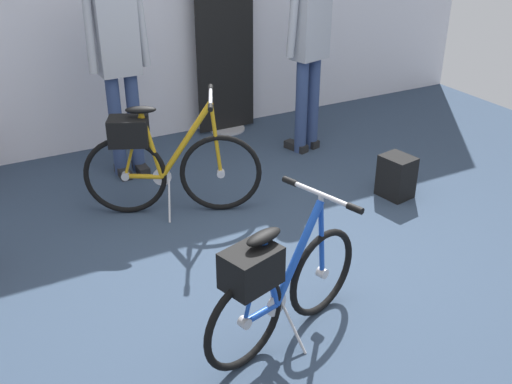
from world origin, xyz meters
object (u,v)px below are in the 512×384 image
(display_bike_left, at_px, (163,161))
(visitor_near_wall, at_px, (310,38))
(floor_banner_stand, at_px, (225,46))
(visitor_browsing, at_px, (118,53))
(backpack_on_floor, at_px, (397,177))
(folding_bike_foreground, at_px, (277,284))

(display_bike_left, height_order, visitor_near_wall, visitor_near_wall)
(display_bike_left, xyz_separation_m, visitor_near_wall, (1.60, 0.53, 0.62))
(floor_banner_stand, bearing_deg, visitor_browsing, -156.83)
(visitor_near_wall, relative_size, backpack_on_floor, 5.23)
(backpack_on_floor, bearing_deg, visitor_browsing, 140.16)
(folding_bike_foreground, relative_size, backpack_on_floor, 3.25)
(visitor_browsing, height_order, backpack_on_floor, visitor_browsing)
(visitor_near_wall, bearing_deg, floor_banner_stand, 118.56)
(display_bike_left, height_order, backpack_on_floor, display_bike_left)
(display_bike_left, bearing_deg, backpack_on_floor, -20.06)
(floor_banner_stand, xyz_separation_m, visitor_near_wall, (0.44, -0.80, 0.19))
(folding_bike_foreground, relative_size, visitor_browsing, 0.62)
(backpack_on_floor, bearing_deg, display_bike_left, 159.94)
(display_bike_left, xyz_separation_m, backpack_on_floor, (1.72, -0.63, -0.26))
(visitor_browsing, xyz_separation_m, backpack_on_floor, (1.74, -1.46, -0.88))
(floor_banner_stand, height_order, display_bike_left, floor_banner_stand)
(folding_bike_foreground, height_order, visitor_near_wall, visitor_near_wall)
(display_bike_left, height_order, visitor_browsing, visitor_browsing)
(folding_bike_foreground, bearing_deg, floor_banner_stand, 68.89)
(visitor_near_wall, height_order, backpack_on_floor, visitor_near_wall)
(visitor_near_wall, relative_size, visitor_browsing, 1.00)
(visitor_near_wall, xyz_separation_m, visitor_browsing, (-1.62, 0.30, 0.00))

